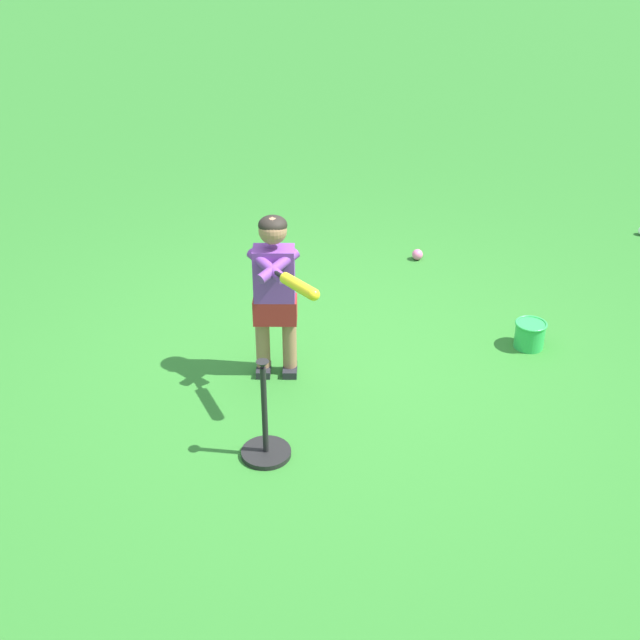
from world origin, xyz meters
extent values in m
plane|color=#2D7528|center=(0.00, 0.00, 0.00)|extent=(40.00, 40.00, 0.00)
cube|color=#232328|center=(0.23, -0.20, 0.03)|extent=(0.17, 0.14, 0.05)
cylinder|color=#996B4C|center=(0.21, -0.21, 0.21)|extent=(0.09, 0.09, 0.34)
cube|color=#232328|center=(0.29, -0.36, 0.03)|extent=(0.17, 0.14, 0.05)
cylinder|color=#996B4C|center=(0.27, -0.36, 0.21)|extent=(0.09, 0.09, 0.34)
cube|color=maroon|center=(0.24, -0.28, 0.46)|extent=(0.24, 0.31, 0.16)
cube|color=#753899|center=(0.24, -0.28, 0.71)|extent=(0.23, 0.29, 0.34)
sphere|color=#996B4C|center=(0.24, -0.28, 1.00)|extent=(0.17, 0.17, 0.17)
ellipsoid|color=black|center=(0.23, -0.29, 1.02)|extent=(0.22, 0.22, 0.11)
sphere|color=yellow|center=(0.37, -0.23, 0.80)|extent=(0.04, 0.04, 0.04)
cylinder|color=black|center=(0.43, -0.16, 0.81)|extent=(0.11, 0.13, 0.05)
cylinder|color=yellow|center=(0.57, 0.02, 0.85)|extent=(0.27, 0.31, 0.11)
sphere|color=yellow|center=(0.68, 0.16, 0.87)|extent=(0.07, 0.07, 0.07)
cylinder|color=#753899|center=(0.32, -0.21, 0.81)|extent=(0.31, 0.18, 0.14)
cylinder|color=#753899|center=(0.35, -0.28, 0.81)|extent=(0.19, 0.31, 0.14)
sphere|color=pink|center=(-1.72, 0.09, 0.04)|extent=(0.09, 0.09, 0.09)
cylinder|color=black|center=(1.03, 0.01, 0.01)|extent=(0.28, 0.28, 0.03)
cylinder|color=black|center=(1.03, 0.01, 0.31)|extent=(0.03, 0.03, 0.55)
cone|color=black|center=(1.03, 0.01, 0.60)|extent=(0.07, 0.07, 0.04)
cylinder|color=green|center=(-0.68, 1.17, 0.09)|extent=(0.20, 0.20, 0.18)
torus|color=green|center=(-0.68, 1.17, 0.18)|extent=(0.22, 0.22, 0.02)
camera|label=1|loc=(4.31, 1.65, 2.96)|focal=46.59mm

